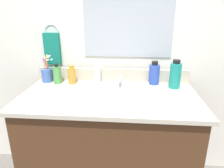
{
  "coord_description": "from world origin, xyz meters",
  "views": [
    {
      "loc": [
        0.11,
        -1.15,
        1.2
      ],
      "look_at": [
        0.02,
        0.0,
        0.79
      ],
      "focal_mm": 33.71,
      "sensor_mm": 36.0,
      "label": 1
    }
  ],
  "objects_px": {
    "bottle_oil_amber": "(72,75)",
    "bottle_toner_green": "(57,75)",
    "hand_towel": "(52,49)",
    "bottle_lotion_white": "(97,74)",
    "faucet": "(120,83)",
    "bottle_mouthwash_teal": "(175,75)",
    "soap_bar": "(144,85)",
    "bottle_shampoo_blue": "(154,74)",
    "cup_blue_plastic": "(47,74)"
  },
  "relations": [
    {
      "from": "hand_towel",
      "to": "soap_bar",
      "type": "xyz_separation_m",
      "value": [
        0.65,
        -0.13,
        -0.21
      ]
    },
    {
      "from": "bottle_mouthwash_teal",
      "to": "bottle_shampoo_blue",
      "type": "relative_size",
      "value": 1.17
    },
    {
      "from": "cup_blue_plastic",
      "to": "soap_bar",
      "type": "bearing_deg",
      "value": -4.27
    },
    {
      "from": "bottle_mouthwash_teal",
      "to": "soap_bar",
      "type": "relative_size",
      "value": 2.89
    },
    {
      "from": "hand_towel",
      "to": "bottle_oil_amber",
      "type": "relative_size",
      "value": 1.72
    },
    {
      "from": "bottle_oil_amber",
      "to": "bottle_shampoo_blue",
      "type": "bearing_deg",
      "value": 3.57
    },
    {
      "from": "faucet",
      "to": "bottle_toner_green",
      "type": "height_order",
      "value": "bottle_toner_green"
    },
    {
      "from": "bottle_lotion_white",
      "to": "cup_blue_plastic",
      "type": "distance_m",
      "value": 0.35
    },
    {
      "from": "hand_towel",
      "to": "bottle_lotion_white",
      "type": "xyz_separation_m",
      "value": [
        0.33,
        -0.06,
        -0.16
      ]
    },
    {
      "from": "bottle_toner_green",
      "to": "bottle_lotion_white",
      "type": "bearing_deg",
      "value": 8.18
    },
    {
      "from": "hand_towel",
      "to": "bottle_oil_amber",
      "type": "xyz_separation_m",
      "value": [
        0.16,
        -0.1,
        -0.16
      ]
    },
    {
      "from": "soap_bar",
      "to": "faucet",
      "type": "bearing_deg",
      "value": -172.99
    },
    {
      "from": "bottle_mouthwash_teal",
      "to": "hand_towel",
      "type": "bearing_deg",
      "value": 171.45
    },
    {
      "from": "faucet",
      "to": "bottle_lotion_white",
      "type": "height_order",
      "value": "bottle_lotion_white"
    },
    {
      "from": "hand_towel",
      "to": "bottle_toner_green",
      "type": "xyz_separation_m",
      "value": [
        0.05,
        -0.1,
        -0.16
      ]
    },
    {
      "from": "bottle_mouthwash_teal",
      "to": "soap_bar",
      "type": "xyz_separation_m",
      "value": [
        -0.2,
        0.0,
        -0.07
      ]
    },
    {
      "from": "soap_bar",
      "to": "bottle_toner_green",
      "type": "bearing_deg",
      "value": 177.31
    },
    {
      "from": "bottle_oil_amber",
      "to": "cup_blue_plastic",
      "type": "bearing_deg",
      "value": 173.54
    },
    {
      "from": "hand_towel",
      "to": "bottle_oil_amber",
      "type": "bearing_deg",
      "value": -31.73
    },
    {
      "from": "cup_blue_plastic",
      "to": "soap_bar",
      "type": "height_order",
      "value": "cup_blue_plastic"
    },
    {
      "from": "bottle_shampoo_blue",
      "to": "cup_blue_plastic",
      "type": "relative_size",
      "value": 0.81
    },
    {
      "from": "bottle_lotion_white",
      "to": "bottle_toner_green",
      "type": "height_order",
      "value": "bottle_toner_green"
    },
    {
      "from": "faucet",
      "to": "bottle_shampoo_blue",
      "type": "distance_m",
      "value": 0.24
    },
    {
      "from": "bottle_shampoo_blue",
      "to": "cup_blue_plastic",
      "type": "height_order",
      "value": "cup_blue_plastic"
    },
    {
      "from": "bottle_lotion_white",
      "to": "soap_bar",
      "type": "bearing_deg",
      "value": -11.78
    },
    {
      "from": "bottle_oil_amber",
      "to": "cup_blue_plastic",
      "type": "relative_size",
      "value": 0.66
    },
    {
      "from": "bottle_toner_green",
      "to": "cup_blue_plastic",
      "type": "relative_size",
      "value": 0.69
    },
    {
      "from": "bottle_lotion_white",
      "to": "bottle_toner_green",
      "type": "bearing_deg",
      "value": -171.82
    },
    {
      "from": "bottle_oil_amber",
      "to": "bottle_mouthwash_teal",
      "type": "xyz_separation_m",
      "value": [
        0.68,
        -0.03,
        0.03
      ]
    },
    {
      "from": "bottle_lotion_white",
      "to": "bottle_shampoo_blue",
      "type": "height_order",
      "value": "bottle_shampoo_blue"
    },
    {
      "from": "faucet",
      "to": "cup_blue_plastic",
      "type": "xyz_separation_m",
      "value": [
        -0.52,
        0.07,
        0.03
      ]
    },
    {
      "from": "hand_towel",
      "to": "bottle_lotion_white",
      "type": "relative_size",
      "value": 1.69
    },
    {
      "from": "bottle_lotion_white",
      "to": "hand_towel",
      "type": "bearing_deg",
      "value": 169.62
    },
    {
      "from": "bottle_toner_green",
      "to": "cup_blue_plastic",
      "type": "height_order",
      "value": "cup_blue_plastic"
    },
    {
      "from": "faucet",
      "to": "bottle_toner_green",
      "type": "relative_size",
      "value": 1.18
    },
    {
      "from": "hand_towel",
      "to": "bottle_oil_amber",
      "type": "distance_m",
      "value": 0.25
    },
    {
      "from": "bottle_oil_amber",
      "to": "bottle_toner_green",
      "type": "bearing_deg",
      "value": -179.15
    },
    {
      "from": "bottle_toner_green",
      "to": "soap_bar",
      "type": "bearing_deg",
      "value": -2.69
    },
    {
      "from": "bottle_oil_amber",
      "to": "bottle_shampoo_blue",
      "type": "height_order",
      "value": "bottle_shampoo_blue"
    },
    {
      "from": "bottle_lotion_white",
      "to": "cup_blue_plastic",
      "type": "height_order",
      "value": "cup_blue_plastic"
    },
    {
      "from": "soap_bar",
      "to": "bottle_lotion_white",
      "type": "bearing_deg",
      "value": 168.22
    },
    {
      "from": "hand_towel",
      "to": "cup_blue_plastic",
      "type": "distance_m",
      "value": 0.18
    },
    {
      "from": "bottle_oil_amber",
      "to": "soap_bar",
      "type": "distance_m",
      "value": 0.49
    },
    {
      "from": "hand_towel",
      "to": "faucet",
      "type": "height_order",
      "value": "hand_towel"
    },
    {
      "from": "bottle_oil_amber",
      "to": "bottle_mouthwash_teal",
      "type": "bearing_deg",
      "value": -2.45
    },
    {
      "from": "faucet",
      "to": "bottle_mouthwash_teal",
      "type": "height_order",
      "value": "bottle_mouthwash_teal"
    },
    {
      "from": "bottle_oil_amber",
      "to": "bottle_toner_green",
      "type": "xyz_separation_m",
      "value": [
        -0.1,
        -0.0,
        0.0
      ]
    },
    {
      "from": "bottle_oil_amber",
      "to": "bottle_mouthwash_teal",
      "type": "distance_m",
      "value": 0.69
    },
    {
      "from": "bottle_oil_amber",
      "to": "cup_blue_plastic",
      "type": "xyz_separation_m",
      "value": [
        -0.18,
        0.02,
        -0.0
      ]
    },
    {
      "from": "faucet",
      "to": "bottle_oil_amber",
      "type": "distance_m",
      "value": 0.34
    }
  ]
}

